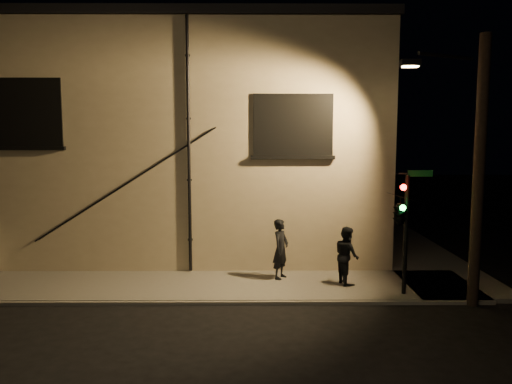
{
  "coord_description": "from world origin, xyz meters",
  "views": [
    {
      "loc": [
        0.29,
        -13.39,
        4.67
      ],
      "look_at": [
        0.38,
        1.8,
        2.93
      ],
      "focal_mm": 35.0,
      "sensor_mm": 36.0,
      "label": 1
    }
  ],
  "objects_px": {
    "pedestrian_a": "(281,249)",
    "streetlamp_pole": "(475,165)",
    "pedestrian_b": "(347,255)",
    "traffic_signal": "(401,212)"
  },
  "relations": [
    {
      "from": "pedestrian_a",
      "to": "streetlamp_pole",
      "type": "distance_m",
      "value": 6.19
    },
    {
      "from": "pedestrian_b",
      "to": "traffic_signal",
      "type": "relative_size",
      "value": 0.5
    },
    {
      "from": "pedestrian_a",
      "to": "pedestrian_b",
      "type": "xyz_separation_m",
      "value": [
        2.0,
        -0.58,
        -0.06
      ]
    },
    {
      "from": "pedestrian_a",
      "to": "streetlamp_pole",
      "type": "xyz_separation_m",
      "value": [
        5.08,
        -2.17,
        2.8
      ]
    },
    {
      "from": "pedestrian_a",
      "to": "pedestrian_b",
      "type": "bearing_deg",
      "value": -77.3
    },
    {
      "from": "traffic_signal",
      "to": "pedestrian_b",
      "type": "bearing_deg",
      "value": 139.16
    },
    {
      "from": "pedestrian_b",
      "to": "streetlamp_pole",
      "type": "distance_m",
      "value": 4.5
    },
    {
      "from": "pedestrian_a",
      "to": "traffic_signal",
      "type": "distance_m",
      "value": 3.95
    },
    {
      "from": "traffic_signal",
      "to": "streetlamp_pole",
      "type": "relative_size",
      "value": 0.49
    },
    {
      "from": "streetlamp_pole",
      "to": "traffic_signal",
      "type": "bearing_deg",
      "value": 164.81
    }
  ]
}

